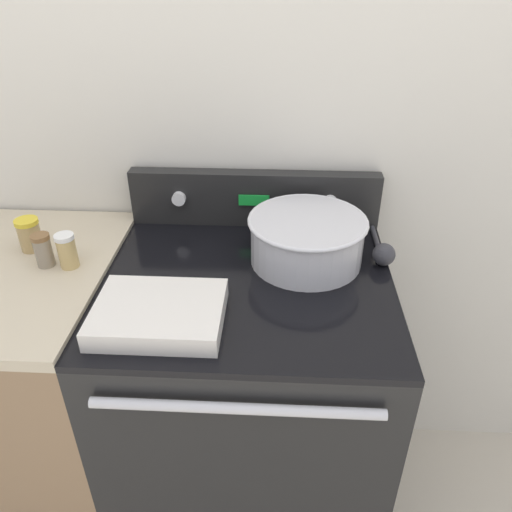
{
  "coord_description": "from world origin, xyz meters",
  "views": [
    {
      "loc": [
        0.08,
        -0.71,
        1.67
      ],
      "look_at": [
        0.02,
        0.35,
        1.01
      ],
      "focal_mm": 35.0,
      "sensor_mm": 36.0,
      "label": 1
    }
  ],
  "objects": [
    {
      "name": "spice_jar_yellow_cap",
      "position": [
        -0.6,
        0.43,
        1.01
      ],
      "size": [
        0.06,
        0.06,
        0.09
      ],
      "color": "tan",
      "rests_on": "side_counter"
    },
    {
      "name": "spice_jar_white_cap",
      "position": [
        -0.47,
        0.35,
        1.01
      ],
      "size": [
        0.05,
        0.05,
        0.09
      ],
      "color": "tan",
      "rests_on": "side_counter"
    },
    {
      "name": "side_counter",
      "position": [
        -0.6,
        0.33,
        0.48
      ],
      "size": [
        0.46,
        0.67,
        0.96
      ],
      "color": "#896B4C",
      "rests_on": "ground_plane"
    },
    {
      "name": "stove_range",
      "position": [
        0.0,
        0.33,
        0.48
      ],
      "size": [
        0.74,
        0.7,
        0.95
      ],
      "color": "black",
      "rests_on": "ground_plane"
    },
    {
      "name": "control_panel",
      "position": [
        0.0,
        0.64,
        1.03
      ],
      "size": [
        0.74,
        0.07,
        0.16
      ],
      "color": "black",
      "rests_on": "stove_range"
    },
    {
      "name": "mixing_bowl",
      "position": [
        0.15,
        0.43,
        1.02
      ],
      "size": [
        0.31,
        0.31,
        0.13
      ],
      "color": "silver",
      "rests_on": "stove_range"
    },
    {
      "name": "spice_jar_brown_cap",
      "position": [
        -0.53,
        0.35,
        1.01
      ],
      "size": [
        0.05,
        0.05,
        0.09
      ],
      "color": "gray",
      "rests_on": "side_counter"
    },
    {
      "name": "casserole_dish",
      "position": [
        -0.19,
        0.15,
        0.98
      ],
      "size": [
        0.29,
        0.22,
        0.05
      ],
      "color": "silver",
      "rests_on": "stove_range"
    },
    {
      "name": "ladle",
      "position": [
        0.35,
        0.45,
        0.98
      ],
      "size": [
        0.06,
        0.31,
        0.06
      ],
      "color": "#333338",
      "rests_on": "stove_range"
    },
    {
      "name": "kitchen_wall",
      "position": [
        0.0,
        0.7,
        1.25
      ],
      "size": [
        8.0,
        0.05,
        2.5
      ],
      "color": "silver",
      "rests_on": "ground_plane"
    }
  ]
}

